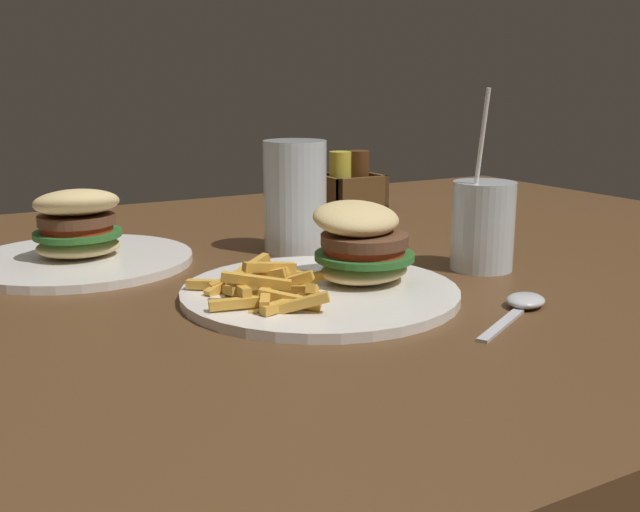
{
  "coord_description": "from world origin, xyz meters",
  "views": [
    {
      "loc": [
        -0.44,
        -0.79,
        0.98
      ],
      "look_at": [
        -0.07,
        -0.14,
        0.81
      ],
      "focal_mm": 42.0,
      "sensor_mm": 36.0,
      "label": 1
    }
  ],
  "objects_px": {
    "beer_glass": "(295,200)",
    "meal_plate_far": "(79,243)",
    "spoon": "(523,303)",
    "condiment_caddy": "(349,188)",
    "juice_glass": "(483,228)",
    "meal_plate_near": "(334,271)"
  },
  "relations": [
    {
      "from": "spoon",
      "to": "condiment_caddy",
      "type": "height_order",
      "value": "condiment_caddy"
    },
    {
      "from": "beer_glass",
      "to": "spoon",
      "type": "distance_m",
      "value": 0.35
    },
    {
      "from": "meal_plate_near",
      "to": "juice_glass",
      "type": "xyz_separation_m",
      "value": [
        0.21,
        0.01,
        0.02
      ]
    },
    {
      "from": "meal_plate_near",
      "to": "beer_glass",
      "type": "height_order",
      "value": "beer_glass"
    },
    {
      "from": "beer_glass",
      "to": "condiment_caddy",
      "type": "bearing_deg",
      "value": 46.07
    },
    {
      "from": "meal_plate_far",
      "to": "condiment_caddy",
      "type": "bearing_deg",
      "value": 19.7
    },
    {
      "from": "juice_glass",
      "to": "meal_plate_near",
      "type": "bearing_deg",
      "value": -178.15
    },
    {
      "from": "juice_glass",
      "to": "meal_plate_far",
      "type": "relative_size",
      "value": 0.78
    },
    {
      "from": "beer_glass",
      "to": "meal_plate_far",
      "type": "height_order",
      "value": "beer_glass"
    },
    {
      "from": "meal_plate_far",
      "to": "spoon",
      "type": "bearing_deg",
      "value": -49.69
    },
    {
      "from": "meal_plate_far",
      "to": "condiment_caddy",
      "type": "distance_m",
      "value": 0.52
    },
    {
      "from": "juice_glass",
      "to": "spoon",
      "type": "bearing_deg",
      "value": -116.89
    },
    {
      "from": "spoon",
      "to": "condiment_caddy",
      "type": "xyz_separation_m",
      "value": [
        0.16,
        0.57,
        0.03
      ]
    },
    {
      "from": "meal_plate_near",
      "to": "beer_glass",
      "type": "relative_size",
      "value": 1.99
    },
    {
      "from": "beer_glass",
      "to": "meal_plate_far",
      "type": "relative_size",
      "value": 0.53
    },
    {
      "from": "juice_glass",
      "to": "spoon",
      "type": "distance_m",
      "value": 0.16
    },
    {
      "from": "meal_plate_near",
      "to": "condiment_caddy",
      "type": "distance_m",
      "value": 0.52
    },
    {
      "from": "beer_glass",
      "to": "spoon",
      "type": "xyz_separation_m",
      "value": [
        0.08,
        -0.33,
        -0.06
      ]
    },
    {
      "from": "spoon",
      "to": "meal_plate_far",
      "type": "relative_size",
      "value": 0.52
    },
    {
      "from": "meal_plate_near",
      "to": "meal_plate_far",
      "type": "relative_size",
      "value": 1.06
    },
    {
      "from": "meal_plate_near",
      "to": "spoon",
      "type": "relative_size",
      "value": 2.05
    },
    {
      "from": "meal_plate_far",
      "to": "juice_glass",
      "type": "bearing_deg",
      "value": -31.95
    }
  ]
}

